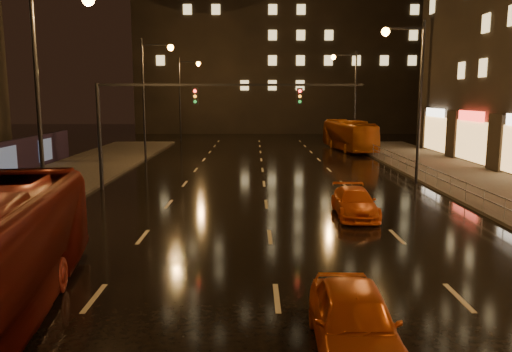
% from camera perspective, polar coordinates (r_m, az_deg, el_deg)
% --- Properties ---
extents(ground, '(140.00, 140.00, 0.00)m').
position_cam_1_polar(ground, '(29.47, 0.99, -1.57)').
color(ground, black).
rests_on(ground, ground).
extents(building_distant, '(44.00, 16.00, 36.00)m').
position_cam_1_polar(building_distant, '(82.04, 3.17, 17.90)').
color(building_distant, black).
rests_on(building_distant, ground).
extents(traffic_signal, '(15.31, 0.32, 6.20)m').
position_cam_1_polar(traffic_signal, '(29.30, -9.01, 7.58)').
color(traffic_signal, black).
rests_on(traffic_signal, ground).
extents(railing_right, '(0.05, 56.00, 1.00)m').
position_cam_1_polar(railing_right, '(29.40, 21.38, -0.45)').
color(railing_right, '#99999E').
rests_on(railing_right, sidewalk_right).
extents(bus_curb, '(3.82, 11.17, 3.05)m').
position_cam_1_polar(bus_curb, '(51.62, 10.56, 4.59)').
color(bus_curb, '#9C470F').
rests_on(bus_curb, ground).
extents(taxi_near, '(1.90, 4.41, 1.48)m').
position_cam_1_polar(taxi_near, '(11.22, 11.18, -15.97)').
color(taxi_near, '#C74E12').
rests_on(taxi_near, ground).
extents(taxi_far, '(1.89, 4.41, 1.27)m').
position_cam_1_polar(taxi_far, '(23.37, 11.20, -2.99)').
color(taxi_far, orange).
rests_on(taxi_far, ground).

